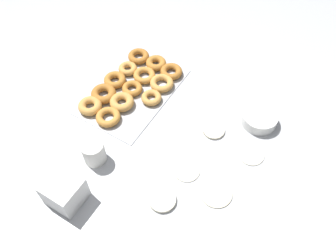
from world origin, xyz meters
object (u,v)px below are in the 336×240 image
at_px(pancake_0, 216,193).
at_px(pancake_2, 187,170).
at_px(pancake_3, 251,154).
at_px(batter_bowl, 259,118).
at_px(donut_tray, 132,86).
at_px(container_stack, 64,191).
at_px(pancake_1, 214,130).
at_px(paper_cup, 94,152).
at_px(pancake_4, 162,200).

bearing_deg(pancake_0, pancake_2, -101.16).
height_order(pancake_3, batter_bowl, batter_bowl).
height_order(donut_tray, container_stack, container_stack).
height_order(pancake_0, donut_tray, donut_tray).
relative_size(pancake_1, paper_cup, 0.92).
relative_size(pancake_1, donut_tray, 0.18).
relative_size(pancake_3, container_stack, 0.82).
bearing_deg(pancake_0, batter_bowl, 179.11).
bearing_deg(pancake_0, donut_tray, -115.60).
bearing_deg(pancake_1, batter_bowl, 134.70).
relative_size(container_stack, paper_cup, 1.28).
bearing_deg(pancake_1, paper_cup, -43.02).
distance_m(pancake_1, container_stack, 0.62).
bearing_deg(batter_bowl, pancake_1, -45.30).
bearing_deg(pancake_3, pancake_4, -29.76).
bearing_deg(container_stack, batter_bowl, 146.00).
relative_size(pancake_3, paper_cup, 1.05).
relative_size(pancake_0, pancake_2, 1.16).
bearing_deg(donut_tray, paper_cup, 13.12).
bearing_deg(pancake_1, pancake_3, 81.46).
xyz_separation_m(batter_bowl, paper_cup, (0.49, -0.46, 0.02)).
xyz_separation_m(pancake_3, container_stack, (0.50, -0.49, 0.05)).
bearing_deg(pancake_2, container_stack, -44.34).
height_order(pancake_2, donut_tray, donut_tray).
distance_m(pancake_2, container_stack, 0.44).
bearing_deg(pancake_4, batter_bowl, 162.59).
distance_m(donut_tray, container_stack, 0.56).
height_order(pancake_0, pancake_4, pancake_4).
xyz_separation_m(container_stack, paper_cup, (-0.18, -0.01, -0.01)).
bearing_deg(paper_cup, pancake_3, 122.90).
height_order(pancake_1, pancake_4, pancake_4).
bearing_deg(pancake_1, pancake_4, -3.03).
bearing_deg(container_stack, pancake_0, 122.99).
bearing_deg(pancake_0, pancake_4, -51.02).
relative_size(pancake_2, pancake_3, 0.98).
distance_m(pancake_0, pancake_2, 0.14).
bearing_deg(pancake_0, container_stack, -57.01).
distance_m(pancake_3, paper_cup, 0.60).
height_order(pancake_4, donut_tray, donut_tray).
distance_m(batter_bowl, container_stack, 0.80).
height_order(pancake_1, batter_bowl, batter_bowl).
xyz_separation_m(donut_tray, container_stack, (0.55, 0.10, 0.04)).
bearing_deg(pancake_4, container_stack, -60.46).
bearing_deg(container_stack, donut_tray, -169.57).
bearing_deg(pancake_3, batter_bowl, -167.33).
relative_size(pancake_0, container_stack, 0.93).
bearing_deg(pancake_2, donut_tray, -119.81).
relative_size(pancake_2, donut_tray, 0.21).
distance_m(donut_tray, batter_bowl, 0.56).
height_order(pancake_0, pancake_3, same).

